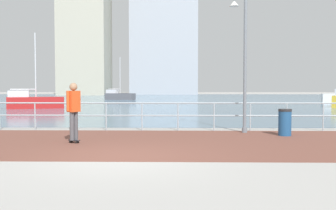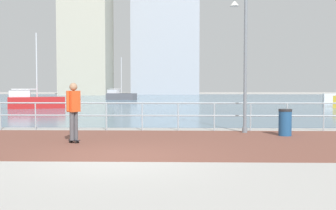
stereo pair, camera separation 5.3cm
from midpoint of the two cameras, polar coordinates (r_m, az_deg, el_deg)
The scene contains 11 objects.
ground at distance 48.97m, azimuth -0.39°, elevation 0.62°, with size 220.00×220.00×0.00m, color #ADAAA5.
brick_paving at distance 11.69m, azimuth -5.45°, elevation -5.56°, with size 28.00×6.27×0.01m, color brown.
harbor_water at distance 59.66m, azimuth -0.11°, elevation 0.97°, with size 180.00×88.00×0.00m, color slate.
waterfront_railing at distance 14.72m, azimuth -4.05°, elevation -0.93°, with size 25.25×0.06×1.10m.
lamppost at distance 14.43m, azimuth 10.98°, elevation 8.38°, with size 0.63×0.69×5.65m.
skateboarder at distance 11.68m, azimuth -14.18°, elevation -0.26°, with size 0.40×0.52×1.81m.
trash_bin at distance 13.71m, azimuth 17.11°, elevation -2.50°, with size 0.46×0.46×0.93m.
sailboat_ivory at distance 32.69m, azimuth -19.63°, elevation 0.54°, with size 4.58×2.73×6.15m.
sailboat_white at distance 54.73m, azimuth -7.41°, elevation 1.41°, with size 4.52×2.75×6.08m.
tower_brick at distance 96.09m, azimuth -12.45°, elevation 14.00°, with size 11.22×11.37×43.32m.
tower_beige at distance 101.73m, azimuth -0.62°, elevation 11.14°, with size 17.41×10.03×35.36m.
Camera 1 is at (1.31, -8.93, 1.65)m, focal length 40.39 mm.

